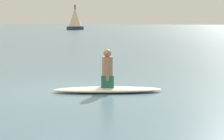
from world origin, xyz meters
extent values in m
plane|color=slate|center=(0.00, 0.00, 0.00)|extent=(400.00, 400.00, 0.00)
ellipsoid|color=silver|center=(-1.00, -0.55, 0.07)|extent=(2.52, 2.30, 0.14)
cube|color=#26664C|center=(-1.00, -0.55, 0.29)|extent=(0.41, 0.41, 0.30)
cylinder|color=#9E7051|center=(-1.00, -0.55, 0.67)|extent=(0.40, 0.40, 0.50)
sphere|color=#9E7051|center=(-1.00, -0.55, 1.01)|extent=(0.20, 0.20, 0.20)
cylinder|color=#9E7051|center=(-0.88, -0.68, 0.60)|extent=(0.11, 0.11, 0.55)
cylinder|color=#9E7051|center=(-1.11, -0.42, 0.60)|extent=(0.11, 0.11, 0.55)
cube|color=#2D3851|center=(51.81, -54.19, 0.36)|extent=(1.33, 4.08, 0.73)
cylinder|color=#4C4238|center=(51.81, -54.19, 3.07)|extent=(0.32, 0.32, 4.68)
cone|color=beige|center=(51.81, -54.19, 2.79)|extent=(2.91, 2.91, 4.11)
camera|label=1|loc=(-7.16, 7.00, 1.80)|focal=61.94mm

